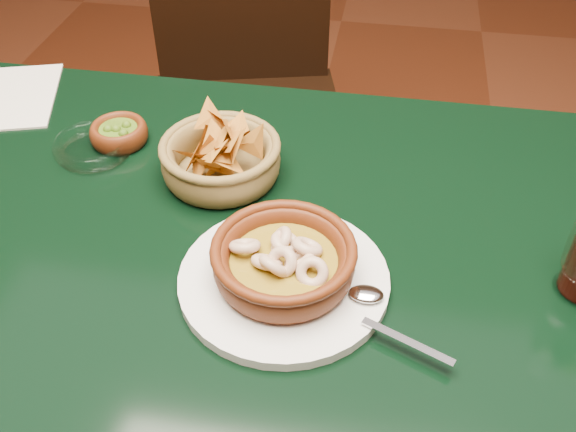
% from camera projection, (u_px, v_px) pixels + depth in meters
% --- Properties ---
extents(dining_table, '(1.20, 0.80, 0.75)m').
position_uv_depth(dining_table, '(199.00, 276.00, 0.97)').
color(dining_table, black).
rests_on(dining_table, ground).
extents(dining_chair, '(0.56, 0.56, 0.99)m').
position_uv_depth(dining_chair, '(246.00, 91.00, 1.57)').
color(dining_chair, black).
rests_on(dining_chair, ground).
extents(shrimp_plate, '(0.35, 0.27, 0.08)m').
position_uv_depth(shrimp_plate, '(284.00, 266.00, 0.80)').
color(shrimp_plate, silver).
rests_on(shrimp_plate, dining_table).
extents(chip_basket, '(0.21, 0.21, 0.13)m').
position_uv_depth(chip_basket, '(221.00, 158.00, 0.97)').
color(chip_basket, olive).
rests_on(chip_basket, dining_table).
extents(guacamole_ramekin, '(0.11, 0.11, 0.04)m').
position_uv_depth(guacamole_ramekin, '(119.00, 133.00, 1.05)').
color(guacamole_ramekin, '#471B09').
rests_on(guacamole_ramekin, dining_table).
extents(glass_ashtray, '(0.13, 0.13, 0.03)m').
position_uv_depth(glass_ashtray, '(94.00, 147.00, 1.02)').
color(glass_ashtray, white).
rests_on(glass_ashtray, dining_table).
extents(paper_menu, '(0.22, 0.26, 0.00)m').
position_uv_depth(paper_menu, '(9.00, 97.00, 1.16)').
color(paper_menu, beige).
rests_on(paper_menu, dining_table).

